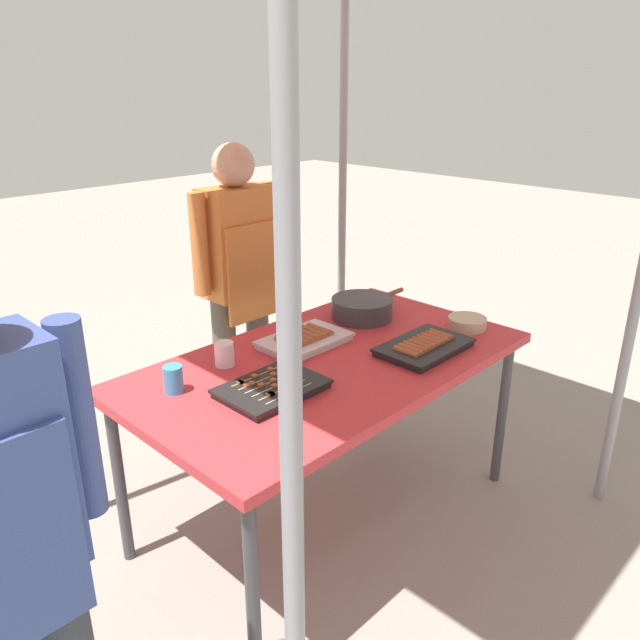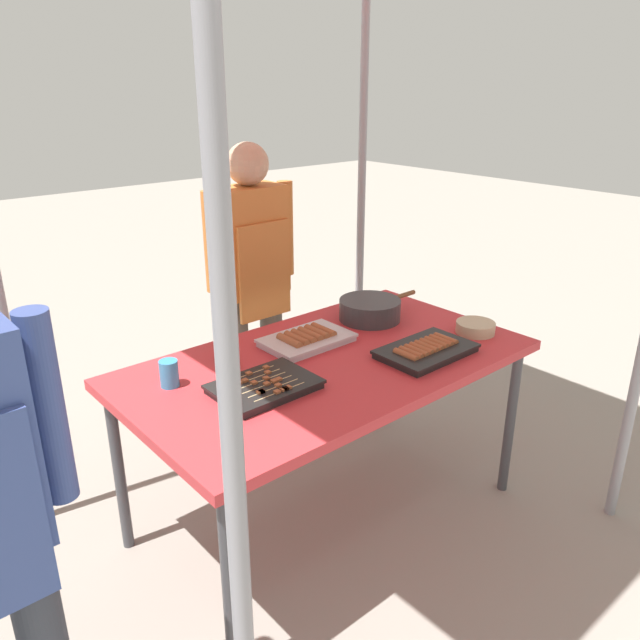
{
  "view_description": "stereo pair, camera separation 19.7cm",
  "coord_description": "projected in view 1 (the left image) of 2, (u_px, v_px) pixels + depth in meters",
  "views": [
    {
      "loc": [
        -1.62,
        -1.53,
        1.78
      ],
      "look_at": [
        0.0,
        0.05,
        0.9
      ],
      "focal_mm": 34.86,
      "sensor_mm": 36.0,
      "label": 1
    },
    {
      "loc": [
        -1.48,
        -1.66,
        1.78
      ],
      "look_at": [
        0.0,
        0.05,
        0.9
      ],
      "focal_mm": 34.86,
      "sensor_mm": 36.0,
      "label": 2
    }
  ],
  "objects": [
    {
      "name": "drink_cup_near_edge",
      "position": [
        224.0,
        354.0,
        2.37
      ],
      "size": [
        0.07,
        0.07,
        0.09
      ],
      "primitive_type": "cylinder",
      "color": "white",
      "rests_on": "stall_table"
    },
    {
      "name": "condiment_bowl",
      "position": [
        467.0,
        323.0,
        2.74
      ],
      "size": [
        0.17,
        0.17,
        0.05
      ],
      "primitive_type": "cylinder",
      "color": "#BFB28C",
      "rests_on": "stall_table"
    },
    {
      "name": "tray_meat_skewers",
      "position": [
        272.0,
        388.0,
        2.17
      ],
      "size": [
        0.36,
        0.26,
        0.04
      ],
      "color": "black",
      "rests_on": "stall_table"
    },
    {
      "name": "drink_cup_by_wok",
      "position": [
        173.0,
        379.0,
        2.17
      ],
      "size": [
        0.07,
        0.07,
        0.1
      ],
      "primitive_type": "cylinder",
      "color": "#338CBF",
      "rests_on": "stall_table"
    },
    {
      "name": "stall_table",
      "position": [
        329.0,
        371.0,
        2.47
      ],
      "size": [
        1.6,
        0.9,
        0.75
      ],
      "color": "#C63338",
      "rests_on": "ground"
    },
    {
      "name": "vendor_woman",
      "position": [
        239.0,
        271.0,
        3.1
      ],
      "size": [
        0.52,
        0.22,
        1.51
      ],
      "rotation": [
        0.0,
        0.0,
        3.14
      ],
      "color": "#595147",
      "rests_on": "ground"
    },
    {
      "name": "tray_pork_links",
      "position": [
        424.0,
        346.0,
        2.51
      ],
      "size": [
        0.39,
        0.25,
        0.05
      ],
      "color": "black",
      "rests_on": "stall_table"
    },
    {
      "name": "ground_plane",
      "position": [
        328.0,
        514.0,
        2.72
      ],
      "size": [
        18.0,
        18.0,
        0.0
      ],
      "primitive_type": "plane",
      "color": "gray"
    },
    {
      "name": "cooking_wok",
      "position": [
        362.0,
        307.0,
        2.85
      ],
      "size": [
        0.44,
        0.28,
        0.09
      ],
      "color": "#38383A",
      "rests_on": "stall_table"
    },
    {
      "name": "tray_grilled_sausages",
      "position": [
        304.0,
        339.0,
        2.57
      ],
      "size": [
        0.37,
        0.24,
        0.05
      ],
      "color": "silver",
      "rests_on": "stall_table"
    }
  ]
}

